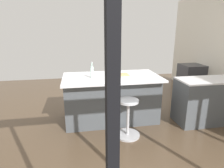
{
  "coord_description": "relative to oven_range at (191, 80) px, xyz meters",
  "views": [
    {
      "loc": [
        0.65,
        3.61,
        1.88
      ],
      "look_at": [
        0.0,
        0.02,
        0.81
      ],
      "focal_mm": 31.03,
      "sensor_mm": 36.0,
      "label": 1
    }
  ],
  "objects": [
    {
      "name": "apple_yellow",
      "position": [
        2.4,
        1.2,
        0.58
      ],
      "size": [
        0.08,
        0.08,
        0.08
      ],
      "primitive_type": "sphere",
      "color": "gold",
      "rests_on": "cutting_board"
    },
    {
      "name": "window_panel_rear",
      "position": [
        2.52,
        4.17,
        0.93
      ],
      "size": [
        5.74,
        0.12,
        2.73
      ],
      "color": "silver",
      "rests_on": "ground_plane"
    },
    {
      "name": "stool_by_window",
      "position": [
        2.35,
        1.86,
        -0.11
      ],
      "size": [
        0.44,
        0.44,
        0.69
      ],
      "color": "#B7B7BC",
      "rests_on": "ground_plane"
    },
    {
      "name": "oven_range",
      "position": [
        0.0,
        0.0,
        0.0
      ],
      "size": [
        0.6,
        0.61,
        0.88
      ],
      "color": "#38383D",
      "rests_on": "ground_plane"
    },
    {
      "name": "water_bottle",
      "position": [
        2.91,
        1.28,
        0.64
      ],
      "size": [
        0.06,
        0.06,
        0.31
      ],
      "color": "silver",
      "rests_on": "kitchen_island"
    },
    {
      "name": "ground_plane",
      "position": [
        2.52,
        1.25,
        -0.44
      ],
      "size": [
        7.61,
        7.61,
        0.0
      ],
      "primitive_type": "plane",
      "color": "brown"
    },
    {
      "name": "cutting_board",
      "position": [
        2.35,
        1.15,
        0.53
      ],
      "size": [
        0.36,
        0.24,
        0.02
      ],
      "primitive_type": "cube",
      "color": "tan",
      "rests_on": "kitchen_island"
    },
    {
      "name": "kitchen_island",
      "position": [
        2.52,
        1.17,
        0.04
      ],
      "size": [
        1.91,
        1.03,
        0.95
      ],
      "color": "#4C5156",
      "rests_on": "ground_plane"
    }
  ]
}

